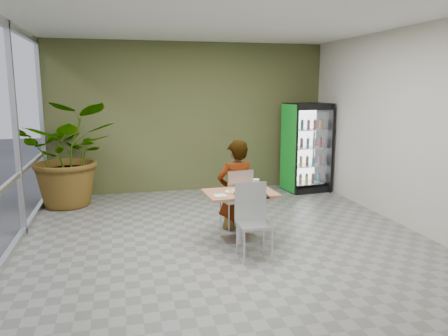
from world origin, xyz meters
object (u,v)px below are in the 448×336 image
Objects in this scene: cafeteria_tray at (251,195)px; chair_near at (252,214)px; soda_cup at (256,185)px; seated_woman at (236,194)px; dining_table at (240,206)px; chair_far at (238,194)px; beverage_fridge at (307,147)px; potted_plant at (70,154)px.

chair_near is at bearing -103.13° from cafeteria_tray.
cafeteria_tray is at bearing -118.37° from soda_cup.
chair_near is at bearing 77.13° from seated_woman.
chair_far is (0.11, 0.56, 0.03)m from dining_table.
beverage_fridge is at bearing 53.71° from soda_cup.
beverage_fridge reaches higher than cafeteria_tray.
potted_plant reaches higher than chair_far.
potted_plant is (-2.62, 2.70, 0.46)m from dining_table.
chair_far is at bearing -140.98° from beverage_fridge.
chair_far is 5.68× the size of soda_cup.
soda_cup reaches higher than dining_table.
soda_cup is (0.15, -0.58, 0.26)m from seated_woman.
dining_table is 0.62m from seated_woman.
cafeteria_tray is (-0.17, -0.31, -0.07)m from soda_cup.
potted_plant is (-2.63, 3.27, 0.42)m from chair_near.
chair_near is (0.01, -0.56, 0.04)m from dining_table.
beverage_fridge is at bearing -143.64° from seated_woman.
seated_woman is (-0.02, 0.05, -0.00)m from chair_far.
potted_plant is (-2.73, 2.14, 0.43)m from chair_far.
beverage_fridge is (2.02, 2.76, 0.13)m from soda_cup.
dining_table is 0.55× the size of beverage_fridge.
beverage_fridge is (2.26, 3.35, 0.38)m from chair_near.
potted_plant reaches higher than dining_table.
soda_cup is at bearing 95.79° from seated_woman.
beverage_fridge reaches higher than seated_woman.
dining_table is 1.08× the size of chair_far.
potted_plant is at bearing -46.32° from seated_woman.
chair_near reaches higher than dining_table.
cafeteria_tray is at bearing -47.91° from potted_plant.
chair_far is at bearing 98.13° from seated_woman.
beverage_fridge is at bearing 54.46° from cafeteria_tray.
chair_far is 0.60m from soda_cup.
potted_plant reaches higher than beverage_fridge.
dining_table is at bearing 92.54° from chair_near.
dining_table is 3.79m from potted_plant.
chair_near is 1.18m from seated_woman.
dining_table is 0.60× the size of seated_woman.
chair_far reaches higher than cafeteria_tray.
seated_woman reaches higher than chair_near.
soda_cup is 0.09× the size of beverage_fridge.
chair_near is at bearing -111.58° from soda_cup.
potted_plant is (-2.72, 2.09, 0.43)m from seated_woman.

